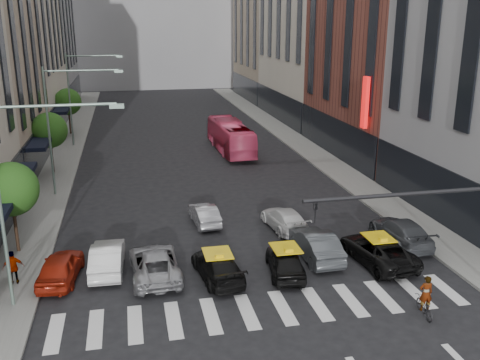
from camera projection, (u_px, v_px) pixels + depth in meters
ground at (279, 327)px, 22.02m from camera, size 160.00×160.00×0.00m
sidewalk_left at (63, 161)px, 47.80m from camera, size 3.00×96.00×0.15m
sidewalk_right at (307, 148)px, 52.40m from camera, size 3.00×96.00×0.15m
building_right_b at (383, 10)px, 46.97m from camera, size 8.00×18.00×26.00m
building_right_d at (270, 8)px, 82.28m from camera, size 8.00×18.00×28.00m
tree_near at (11, 189)px, 27.98m from camera, size 2.88×2.88×4.95m
tree_mid at (49, 130)px, 42.96m from camera, size 2.88×2.88×4.95m
tree_far at (68, 102)px, 57.95m from camera, size 2.88×2.88×4.95m
streetlamp_near at (21, 178)px, 22.06m from camera, size 5.38×0.25×9.00m
streetlamp_mid at (62, 114)px, 37.05m from camera, size 5.38×0.25×9.00m
streetlamp_far at (79, 87)px, 52.04m from camera, size 5.38×0.25×9.00m
traffic_signal at (473, 221)px, 21.33m from camera, size 10.10×0.20×6.00m
liberty_sign at (365, 103)px, 41.55m from camera, size 0.30×0.70×4.00m
car_red at (60, 267)px, 25.82m from camera, size 2.19×4.35×1.42m
car_white_front at (107, 257)px, 26.83m from camera, size 1.74×4.48×1.45m
car_silver at (155, 263)px, 26.24m from camera, size 2.51×5.12×1.40m
taxi_left at (218, 266)px, 26.05m from camera, size 2.37×4.69×1.30m
taxi_center at (285, 261)px, 26.47m from camera, size 2.17×4.24×1.38m
car_grey_mid at (315, 244)px, 28.30m from camera, size 1.72×4.68×1.53m
taxi_right at (378, 250)px, 27.70m from camera, size 2.90×5.29×1.40m
car_grey_curb at (401, 231)px, 30.15m from camera, size 2.03×4.97×1.44m
car_row2_left at (204, 214)px, 33.09m from camera, size 1.66×3.91×1.26m
car_row2_right at (285, 219)px, 32.23m from camera, size 2.24×4.63×1.30m
bus at (230, 137)px, 51.03m from camera, size 2.85×10.67×2.95m
motorcycle at (424, 307)px, 22.81m from camera, size 0.74×1.64×0.83m
rider at (427, 281)px, 22.46m from camera, size 0.63×0.45×1.61m
pedestrian_far at (13, 268)px, 25.14m from camera, size 1.02×0.55×1.66m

